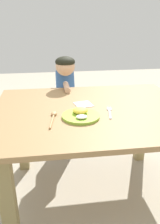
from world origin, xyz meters
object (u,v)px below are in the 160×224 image
object	(u,v)px
plate	(81,115)
spoon	(53,116)
person	(66,102)
fork	(110,112)

from	to	relation	value
plate	spoon	bearing A→B (deg)	174.77
plate	spoon	size ratio (longest dim) A/B	1.01
spoon	person	xyz separation A→B (m)	(0.13, 0.71, -0.18)
plate	fork	world-z (taller)	plate
fork	spoon	world-z (taller)	spoon
plate	fork	size ratio (longest dim) A/B	1.10
plate	spoon	world-z (taller)	plate
plate	person	bearing A→B (deg)	92.95
spoon	person	size ratio (longest dim) A/B	0.24
plate	fork	xyz separation A→B (m)	(0.19, 0.05, -0.01)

